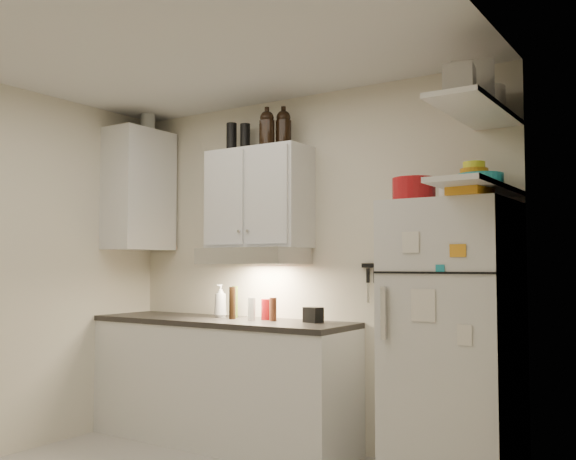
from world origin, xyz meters
The scene contains 34 objects.
ceiling centered at (0.00, 0.00, 2.61)m, with size 3.20×3.00×0.02m, color silver.
back_wall centered at (0.00, 1.51, 1.30)m, with size 3.20×0.02×2.60m, color beige.
right_wall centered at (1.61, 0.00, 1.30)m, with size 0.02×3.00×2.60m, color beige.
base_cabinet centered at (-0.55, 1.20, 0.44)m, with size 2.10×0.60×0.88m, color silver.
countertop centered at (-0.55, 1.20, 0.90)m, with size 2.10×0.62×0.04m, color #272421.
upper_cabinet centered at (-0.30, 1.33, 1.83)m, with size 0.80×0.33×0.75m, color silver.
side_cabinet centered at (-1.44, 1.20, 1.95)m, with size 0.33×0.55×1.00m, color silver.
range_hood centered at (-0.30, 1.27, 1.39)m, with size 0.76×0.46×0.12m, color silver.
fridge centered at (1.25, 1.16, 0.85)m, with size 0.70×0.68×1.70m, color silver.
shelf_hi centered at (1.45, 1.02, 2.20)m, with size 0.30×0.95×0.03m, color silver.
shelf_lo centered at (1.45, 1.02, 1.76)m, with size 0.30×0.95×0.03m, color silver.
knife_strip centered at (0.70, 1.49, 1.32)m, with size 0.42×0.02×0.03m, color black.
dutch_oven centered at (1.04, 1.09, 1.78)m, with size 0.26×0.26×0.15m, color #A81318.
book_stack centered at (1.44, 0.90, 1.74)m, with size 0.19×0.23×0.08m, color orange.
spice_jar centered at (1.26, 1.03, 1.76)m, with size 0.07×0.07×0.11m, color silver.
stock_pot centered at (1.40, 1.33, 2.31)m, with size 0.27×0.27×0.19m, color silver.
tin_a centered at (1.45, 0.95, 2.33)m, with size 0.23×0.21×0.23m, color #AAAAAD.
tin_b centered at (1.46, 0.71, 2.29)m, with size 0.16×0.16×0.16m, color #AAAAAD.
bowl_teal centered at (1.40, 1.31, 1.82)m, with size 0.21×0.21×0.09m, color teal.
bowl_orange centered at (1.34, 1.31, 1.89)m, with size 0.17×0.17×0.05m, color orange.
bowl_yellow centered at (1.34, 1.31, 1.93)m, with size 0.13×0.13×0.04m, color #F3F82B.
plates centered at (1.46, 1.06, 1.81)m, with size 0.26×0.26×0.06m, color teal.
growler_a centered at (-0.17, 1.26, 2.33)m, with size 0.11×0.11×0.27m, color black, non-canonical shape.
growler_b centered at (-0.08, 1.35, 2.34)m, with size 0.12×0.12×0.28m, color black, non-canonical shape.
thermos_a centered at (-0.47, 1.38, 2.31)m, with size 0.08×0.08×0.22m, color black.
thermos_b centered at (-0.57, 1.34, 2.32)m, with size 0.08×0.08×0.23m, color black.
side_jar centered at (-1.42, 1.27, 2.53)m, with size 0.12×0.12×0.16m, color silver.
soap_bottle centered at (-0.64, 1.30, 1.06)m, with size 0.11×0.11×0.28m, color silver.
pepper_mill centered at (-0.11, 1.25, 1.00)m, with size 0.05×0.05×0.17m, color brown.
oil_bottle centered at (-0.53, 1.34, 1.04)m, with size 0.05×0.05×0.24m, color #3F5615.
vinegar_bottle centered at (-0.45, 1.22, 1.04)m, with size 0.05×0.05×0.24m, color black.
clear_bottle centered at (-0.28, 1.23, 1.00)m, with size 0.06×0.06×0.17m, color silver.
red_jar centered at (-0.21, 1.31, 1.00)m, with size 0.08×0.08×0.15m, color #A81318.
caddy centered at (0.20, 1.30, 0.97)m, with size 0.13×0.09×0.11m, color black.
Camera 1 is at (2.53, -2.57, 1.32)m, focal length 40.00 mm.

